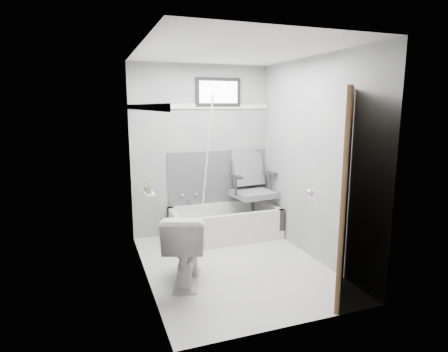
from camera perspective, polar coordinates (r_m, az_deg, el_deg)
name	(u,v)px	position (r m, az deg, el deg)	size (l,w,h in m)	color
floor	(234,265)	(4.49, 1.56, -13.45)	(2.60, 2.60, 0.00)	silver
ceiling	(235,51)	(4.13, 1.74, 18.55)	(2.60, 2.60, 0.00)	silver
wall_back	(201,151)	(5.36, -3.46, 3.87)	(2.00, 0.02, 2.40)	gray
wall_front	(295,188)	(2.99, 10.80, -1.74)	(2.00, 0.02, 2.40)	gray
wall_left	(143,169)	(3.89, -12.19, 1.07)	(0.02, 2.60, 2.40)	gray
wall_right	(312,159)	(4.60, 13.33, 2.47)	(0.02, 2.60, 2.40)	gray
bathtub	(225,223)	(5.30, 0.21, -7.16)	(1.50, 0.70, 0.42)	silver
office_chair	(253,188)	(5.36, 4.43, -1.84)	(0.64, 0.64, 1.11)	slate
toilet	(186,247)	(4.00, -5.83, -10.73)	(0.43, 0.77, 0.76)	silver
door	(390,201)	(3.64, 23.96, -3.50)	(0.78, 0.78, 2.00)	#53301E
window	(218,92)	(5.39, -0.90, 12.66)	(0.66, 0.04, 0.40)	black
backerboard	(218,177)	(5.49, -0.88, -0.18)	(1.50, 0.02, 0.78)	#4C4C4F
trim_back	(201,107)	(5.31, -3.49, 10.51)	(2.00, 0.02, 0.06)	white
trim_left	(142,107)	(3.84, -12.36, 10.23)	(0.02, 2.60, 0.06)	white
pole	(207,163)	(5.16, -2.66, 1.92)	(0.02, 0.02, 1.95)	white
shelf	(149,193)	(4.14, -11.41, -2.58)	(0.10, 0.32, 0.03)	silver
soap_bottle_a	(149,189)	(4.05, -11.41, -1.93)	(0.05, 0.05, 0.11)	olive
soap_bottle_b	(147,187)	(4.18, -11.70, -1.61)	(0.08, 0.08, 0.10)	slate
faucet	(189,196)	(5.40, -5.33, -3.13)	(0.26, 0.10, 0.16)	silver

